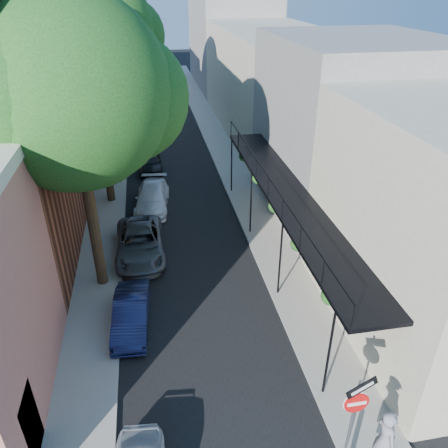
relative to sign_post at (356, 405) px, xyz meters
name	(u,v)px	position (x,y,z in m)	size (l,w,h in m)	color
road_surface	(165,135)	(-3.16, 29.03, -2.03)	(6.00, 64.00, 0.01)	black
sidewalk_left	(116,137)	(-7.16, 29.03, -1.98)	(2.00, 64.00, 0.12)	gray
sidewalk_right	(213,131)	(0.84, 29.03, -1.98)	(2.00, 64.00, 0.12)	gray
buildings_left	(32,80)	(-12.46, 27.79, 2.90)	(10.10, 59.10, 12.00)	tan
buildings_right	(274,77)	(5.83, 28.51, 2.39)	(9.80, 55.00, 10.00)	beige
sign_post	(356,405)	(0.00, 0.00, 0.00)	(0.89, 0.17, 2.99)	#595B60
oak_near	(86,94)	(-6.53, 9.29, 5.84)	(7.48, 6.80, 11.42)	#312313
oak_mid	(102,75)	(-6.58, 17.26, 5.02)	(6.60, 6.00, 10.20)	#312313
oak_far	(109,31)	(-6.51, 26.30, 6.22)	(7.70, 7.00, 11.90)	#312313
parked_car_b	(131,314)	(-5.72, 6.19, -1.46)	(1.23, 3.53, 1.16)	#13193D
parked_car_c	(140,243)	(-5.33, 10.98, -1.38)	(2.17, 4.70, 1.31)	#4E5054
parked_car_d	(152,198)	(-4.61, 15.80, -1.41)	(1.76, 4.33, 1.26)	white
parked_car_e	(150,162)	(-4.56, 21.36, -1.40)	(1.49, 3.71, 1.27)	black
pedestrian	(385,441)	(0.71, -0.47, -0.90)	(0.74, 0.49, 2.03)	gray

